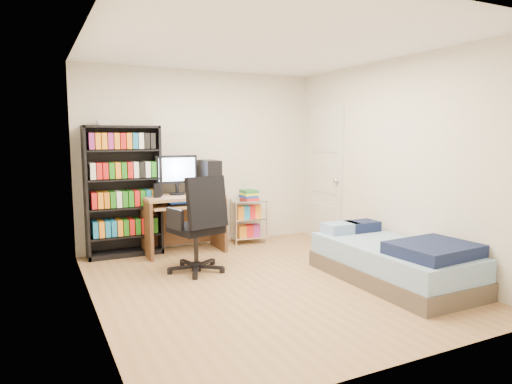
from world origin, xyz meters
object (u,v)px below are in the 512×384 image
office_chair (198,242)px  bed (394,261)px  computer_desk (190,200)px  media_shelf (123,190)px

office_chair → bed: bearing=-50.1°
computer_desk → office_chair: (-0.22, -1.00, -0.35)m
office_chair → bed: 2.20m
media_shelf → computer_desk: 0.88m
computer_desk → bed: (1.56, -2.28, -0.48)m
computer_desk → bed: bearing=-55.7°
media_shelf → office_chair: size_ratio=1.57×
office_chair → computer_desk: bearing=63.0°
media_shelf → computer_desk: media_shelf is taller
media_shelf → office_chair: media_shelf is taller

